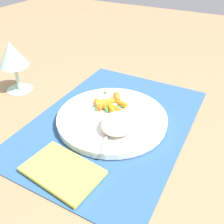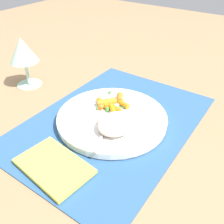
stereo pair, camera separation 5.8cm
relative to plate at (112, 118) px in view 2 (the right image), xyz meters
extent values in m
plane|color=#997551|center=(0.00, 0.00, -0.01)|extent=(2.40, 2.40, 0.00)
cube|color=#2D5684|center=(0.00, 0.00, -0.01)|extent=(0.50, 0.36, 0.01)
cylinder|color=white|center=(0.00, 0.00, 0.00)|extent=(0.27, 0.27, 0.02)
ellipsoid|color=beige|center=(-0.04, -0.04, 0.02)|extent=(0.09, 0.08, 0.03)
cylinder|color=orange|center=(0.05, 0.00, 0.01)|extent=(0.02, 0.04, 0.01)
cylinder|color=orange|center=(0.02, 0.01, 0.01)|extent=(0.03, 0.05, 0.01)
cylinder|color=orange|center=(0.03, 0.04, 0.02)|extent=(0.05, 0.05, 0.02)
cylinder|color=orange|center=(0.06, 0.02, 0.02)|extent=(0.04, 0.03, 0.02)
cylinder|color=orange|center=(0.01, 0.01, 0.01)|extent=(0.04, 0.04, 0.01)
cylinder|color=orange|center=(0.02, 0.04, 0.01)|extent=(0.04, 0.02, 0.01)
cylinder|color=orange|center=(0.02, 0.04, 0.02)|extent=(0.03, 0.05, 0.01)
sphere|color=green|center=(0.00, 0.05, 0.01)|extent=(0.01, 0.01, 0.01)
sphere|color=green|center=(0.00, 0.04, 0.01)|extent=(0.01, 0.01, 0.01)
sphere|color=green|center=(0.01, 0.02, 0.01)|extent=(0.01, 0.01, 0.01)
sphere|color=green|center=(0.01, -0.01, 0.01)|extent=(0.01, 0.01, 0.01)
sphere|color=green|center=(0.03, 0.03, 0.01)|extent=(0.01, 0.01, 0.01)
sphere|color=green|center=(0.04, -0.01, 0.01)|extent=(0.01, 0.01, 0.01)
sphere|color=#589D3C|center=(0.01, 0.05, 0.01)|extent=(0.01, 0.01, 0.01)
sphere|color=green|center=(0.03, 0.00, 0.01)|extent=(0.01, 0.01, 0.01)
sphere|color=#54AC2E|center=(0.04, 0.04, 0.01)|extent=(0.01, 0.01, 0.01)
sphere|color=#459138|center=(0.01, 0.02, 0.01)|extent=(0.01, 0.01, 0.01)
sphere|color=green|center=(0.02, 0.03, 0.01)|extent=(0.01, 0.01, 0.01)
sphere|color=#509E3C|center=(0.08, 0.06, 0.01)|extent=(0.01, 0.01, 0.01)
cube|color=#BBBBBB|center=(0.03, 0.01, 0.01)|extent=(0.05, 0.03, 0.01)
cube|color=#BBBBBB|center=(-0.06, -0.02, 0.01)|extent=(0.14, 0.06, 0.01)
cylinder|color=#B2E0CC|center=(0.01, 0.32, -0.01)|extent=(0.08, 0.08, 0.00)
cylinder|color=#B2E0CC|center=(0.01, 0.32, 0.03)|extent=(0.01, 0.01, 0.07)
cone|color=#B2E0CC|center=(0.01, 0.32, 0.10)|extent=(0.08, 0.08, 0.07)
cube|color=#EAE54C|center=(-0.19, 0.01, 0.00)|extent=(0.11, 0.16, 0.01)
camera|label=1|loc=(-0.44, -0.23, 0.37)|focal=40.56mm
camera|label=2|loc=(-0.41, -0.28, 0.37)|focal=40.56mm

